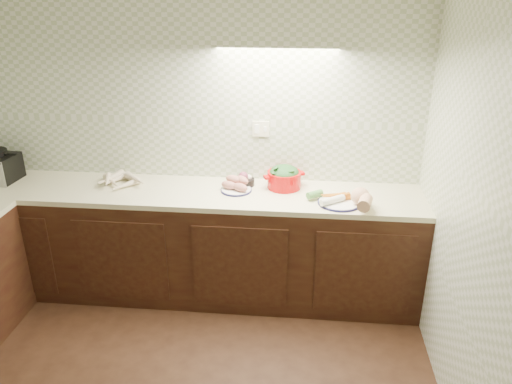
# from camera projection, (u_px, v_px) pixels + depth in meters

# --- Properties ---
(room) EXTENTS (3.60, 3.60, 2.60)m
(room) POSITION_uv_depth(u_px,v_px,m) (97.00, 172.00, 2.15)
(room) COLOR black
(room) RESTS_ON ground
(counter) EXTENTS (3.60, 3.60, 0.90)m
(counter) POSITION_uv_depth(u_px,v_px,m) (61.00, 297.00, 3.31)
(counter) COLOR black
(counter) RESTS_ON ground
(parsnip_pile) EXTENTS (0.42, 0.43, 0.09)m
(parsnip_pile) POSITION_uv_depth(u_px,v_px,m) (122.00, 182.00, 3.88)
(parsnip_pile) COLOR beige
(parsnip_pile) RESTS_ON counter
(sweet_potato_plate) EXTENTS (0.25, 0.24, 0.11)m
(sweet_potato_plate) POSITION_uv_depth(u_px,v_px,m) (236.00, 185.00, 3.80)
(sweet_potato_plate) COLOR #12113C
(sweet_potato_plate) RESTS_ON counter
(onion_bowl) EXTENTS (0.14, 0.14, 0.11)m
(onion_bowl) POSITION_uv_depth(u_px,v_px,m) (245.00, 180.00, 3.90)
(onion_bowl) COLOR black
(onion_bowl) RESTS_ON counter
(dutch_oven) EXTENTS (0.34, 0.34, 0.18)m
(dutch_oven) POSITION_uv_depth(u_px,v_px,m) (284.00, 177.00, 3.83)
(dutch_oven) COLOR #C20708
(dutch_oven) RESTS_ON counter
(veg_plate) EXTENTS (0.50, 0.35, 0.14)m
(veg_plate) POSITION_uv_depth(u_px,v_px,m) (348.00, 198.00, 3.56)
(veg_plate) COLOR #12113C
(veg_plate) RESTS_ON counter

